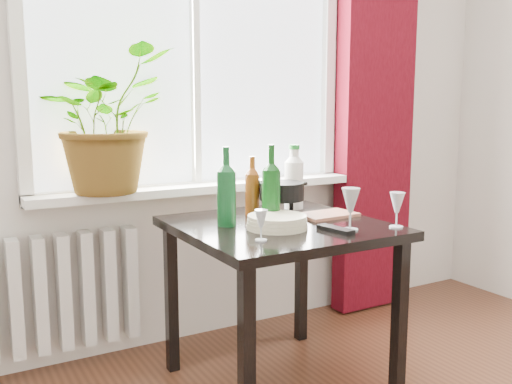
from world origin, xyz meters
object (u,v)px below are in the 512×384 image
wine_bottle_right (271,183)px  wineglass_far_right (397,210)px  potted_plant (105,120)px  tv_remote (335,229)px  radiator (52,293)px  plate_stack (277,222)px  cleaning_bottle (294,176)px  wineglass_front_right (350,209)px  cutting_board (327,215)px  table (280,244)px  bottle_amber (252,185)px  fondue_pot (282,199)px  wineglass_back_center (263,196)px  wine_bottle_left (226,186)px  wineglass_front_left (261,225)px  wineglass_back_left (226,196)px

wine_bottle_right → wineglass_far_right: 0.54m
potted_plant → tv_remote: bearing=-49.1°
radiator → plate_stack: size_ratio=3.13×
cleaning_bottle → wineglass_front_right: bearing=-97.3°
wineglass_far_right → plate_stack: bearing=152.5°
wineglass_far_right → cutting_board: 0.36m
table → wineglass_far_right: 0.52m
wine_bottle_right → cleaning_bottle: bearing=40.5°
tv_remote → potted_plant: bearing=122.6°
radiator → cleaning_bottle: 1.27m
wine_bottle_right → bottle_amber: 0.20m
plate_stack → fondue_pot: size_ratio=1.10×
wineglass_front_right → wineglass_back_center: 0.49m
wine_bottle_left → wine_bottle_right: size_ratio=0.99×
bottle_amber → wine_bottle_left: bearing=-143.8°
wine_bottle_right → wineglass_far_right: size_ratio=2.26×
cleaning_bottle → wineglass_front_left: 0.69m
radiator → wineglass_far_right: 1.61m
wine_bottle_right → wineglass_back_left: size_ratio=2.03×
wine_bottle_left → wineglass_far_right: 0.72m
wineglass_front_left → cutting_board: (0.50, 0.26, -0.05)m
wineglass_front_left → plate_stack: wineglass_front_left is taller
wineglass_far_right → wineglass_front_left: bearing=172.7°
potted_plant → fondue_pot: 0.88m
bottle_amber → plate_stack: bottle_amber is taller
cleaning_bottle → wineglass_front_left: (-0.47, -0.50, -0.10)m
wineglass_far_right → plate_stack: size_ratio=0.60×
cleaning_bottle → fondue_pot: (-0.15, -0.13, -0.08)m
wineglass_front_right → wineglass_back_center: size_ratio=1.07×
table → tv_remote: size_ratio=4.98×
cleaning_bottle → table: bearing=-133.0°
fondue_pot → tv_remote: (0.02, -0.38, -0.07)m
wineglass_back_left → cleaning_bottle: bearing=-7.3°
potted_plant → wineglass_front_left: bearing=-65.7°
potted_plant → cutting_board: (0.86, -0.54, -0.43)m
radiator → wineglass_far_right: (1.23, -0.94, 0.44)m
table → tv_remote: bearing=-66.1°
table → wineglass_front_left: wineglass_front_left is taller
table → potted_plant: potted_plant is taller
radiator → tv_remote: (0.96, -0.88, 0.37)m
cutting_board → wineglass_front_right: bearing=-108.4°
wineglass_front_right → plate_stack: 0.31m
wineglass_back_center → cutting_board: 0.31m
wine_bottle_left → fondue_pot: size_ratio=1.47×
table → wine_bottle_left: bearing=161.9°
wineglass_back_left → tv_remote: wineglass_back_left is taller
wineglass_back_left → table: bearing=-71.2°
wineglass_back_left → wineglass_front_left: 0.56m
wineglass_front_right → fondue_pot: 0.40m
radiator → wineglass_front_right: size_ratio=4.48×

